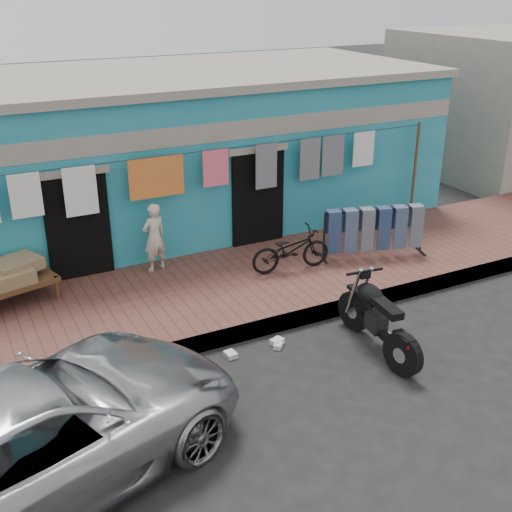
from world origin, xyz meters
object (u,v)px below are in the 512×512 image
Objects in this scene: bicycle at (291,245)px; motorcycle at (379,317)px; car at (36,433)px; seated_person at (154,237)px; jeans_rack at (374,231)px.

motorcycle is (-0.02, -2.63, -0.17)m from bicycle.
car is 4.99m from motorcycle.
motorcycle is (4.95, 0.59, -0.14)m from car.
seated_person reaches higher than bicycle.
jeans_rack is (1.73, -0.13, 0.01)m from bicycle.
bicycle is at bearing 137.01° from seated_person.
bicycle is (4.97, 3.22, 0.03)m from car.
seated_person is at bearing -52.97° from car.
car is 3.91× the size of seated_person.
car is at bearing 128.58° from bicycle.
seated_person reaches higher than motorcycle.
bicycle is 0.71× the size of jeans_rack.
jeans_rack is at bearing -85.46° from car.
seated_person is at bearing 68.34° from bicycle.
motorcycle is at bearing -125.06° from jeans_rack.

